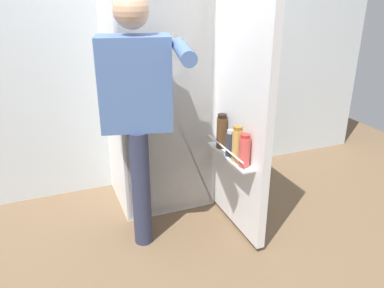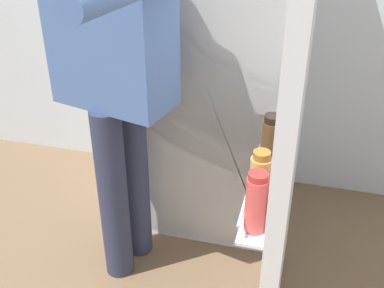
% 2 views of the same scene
% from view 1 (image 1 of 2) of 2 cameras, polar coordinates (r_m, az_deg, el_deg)
% --- Properties ---
extents(ground_plane, '(5.78, 5.78, 0.00)m').
position_cam_1_polar(ground_plane, '(2.80, -1.17, -12.60)').
color(ground_plane, brown).
extents(kitchen_wall, '(4.40, 0.10, 2.41)m').
position_cam_1_polar(kitchen_wall, '(3.18, -7.33, 15.00)').
color(kitchen_wall, silver).
rests_on(kitchen_wall, ground_plane).
extents(refrigerator, '(0.75, 1.27, 1.70)m').
position_cam_1_polar(refrigerator, '(2.87, -4.27, 7.09)').
color(refrigerator, white).
rests_on(refrigerator, ground_plane).
extents(person, '(0.54, 0.78, 1.58)m').
position_cam_1_polar(person, '(2.37, -7.99, 5.91)').
color(person, '#2D334C').
rests_on(person, ground_plane).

